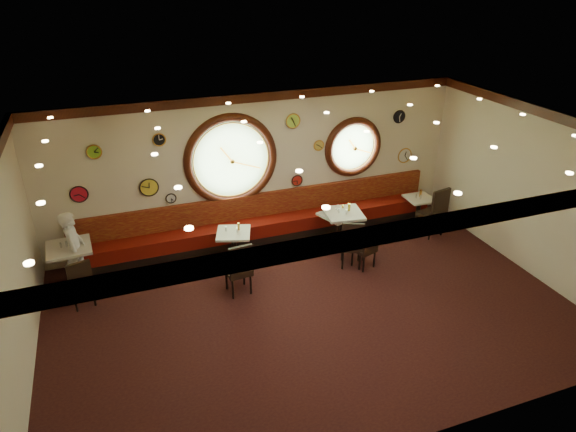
# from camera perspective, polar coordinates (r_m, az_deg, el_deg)

# --- Properties ---
(floor) EXTENTS (9.00, 6.00, 0.00)m
(floor) POSITION_cam_1_polar(r_m,az_deg,el_deg) (9.22, 2.64, -10.33)
(floor) COLOR black
(floor) RESTS_ON ground
(ceiling) EXTENTS (9.00, 6.00, 0.02)m
(ceiling) POSITION_cam_1_polar(r_m,az_deg,el_deg) (7.75, 3.13, 9.00)
(ceiling) COLOR gold
(ceiling) RESTS_ON wall_back
(wall_back) EXTENTS (9.00, 0.02, 3.20)m
(wall_back) POSITION_cam_1_polar(r_m,az_deg,el_deg) (10.94, -3.24, 5.40)
(wall_back) COLOR beige
(wall_back) RESTS_ON floor
(wall_front) EXTENTS (9.00, 0.02, 3.20)m
(wall_front) POSITION_cam_1_polar(r_m,az_deg,el_deg) (6.19, 13.99, -13.75)
(wall_front) COLOR beige
(wall_front) RESTS_ON floor
(wall_left) EXTENTS (0.02, 6.00, 3.20)m
(wall_left) POSITION_cam_1_polar(r_m,az_deg,el_deg) (7.99, -28.66, -6.54)
(wall_left) COLOR beige
(wall_left) RESTS_ON floor
(wall_right) EXTENTS (0.02, 6.00, 3.20)m
(wall_right) POSITION_cam_1_polar(r_m,az_deg,el_deg) (10.80, 25.47, 2.49)
(wall_right) COLOR beige
(wall_right) RESTS_ON floor
(molding_back) EXTENTS (9.00, 0.10, 0.18)m
(molding_back) POSITION_cam_1_polar(r_m,az_deg,el_deg) (10.45, -3.37, 13.06)
(molding_back) COLOR #321109
(molding_back) RESTS_ON wall_back
(molding_front) EXTENTS (9.00, 0.10, 0.18)m
(molding_front) POSITION_cam_1_polar(r_m,az_deg,el_deg) (5.40, 15.43, -1.03)
(molding_front) COLOR #321109
(molding_front) RESTS_ON wall_back
(molding_right) EXTENTS (0.10, 6.00, 0.18)m
(molding_right) POSITION_cam_1_polar(r_m,az_deg,el_deg) (10.32, 26.89, 10.12)
(molding_right) COLOR #321109
(molding_right) RESTS_ON wall_back
(banquette_base) EXTENTS (8.00, 0.55, 0.20)m
(banquette_base) POSITION_cam_1_polar(r_m,az_deg,el_deg) (11.33, -2.63, -2.18)
(banquette_base) COLOR black
(banquette_base) RESTS_ON floor
(banquette_seat) EXTENTS (8.00, 0.55, 0.30)m
(banquette_seat) POSITION_cam_1_polar(r_m,az_deg,el_deg) (11.21, -2.66, -1.06)
(banquette_seat) COLOR #5C0D07
(banquette_seat) RESTS_ON banquette_base
(banquette_back) EXTENTS (8.00, 0.10, 0.55)m
(banquette_back) POSITION_cam_1_polar(r_m,az_deg,el_deg) (11.22, -3.04, 1.24)
(banquette_back) COLOR #60070E
(banquette_back) RESTS_ON wall_back
(porthole_left_glass) EXTENTS (1.66, 0.02, 1.66)m
(porthole_left_glass) POSITION_cam_1_polar(r_m,az_deg,el_deg) (10.71, -6.36, 6.22)
(porthole_left_glass) COLOR #96D07D
(porthole_left_glass) RESTS_ON wall_back
(porthole_left_frame) EXTENTS (1.98, 0.18, 1.98)m
(porthole_left_frame) POSITION_cam_1_polar(r_m,az_deg,el_deg) (10.69, -6.34, 6.19)
(porthole_left_frame) COLOR #321109
(porthole_left_frame) RESTS_ON wall_back
(porthole_left_ring) EXTENTS (1.61, 0.03, 1.61)m
(porthole_left_ring) POSITION_cam_1_polar(r_m,az_deg,el_deg) (10.66, -6.29, 6.14)
(porthole_left_ring) COLOR gold
(porthole_left_ring) RESTS_ON wall_back
(porthole_right_glass) EXTENTS (1.10, 0.02, 1.10)m
(porthole_right_glass) POSITION_cam_1_polar(r_m,az_deg,el_deg) (11.66, 7.21, 7.61)
(porthole_right_glass) COLOR #96D07D
(porthole_right_glass) RESTS_ON wall_back
(porthole_right_frame) EXTENTS (1.38, 0.18, 1.38)m
(porthole_right_frame) POSITION_cam_1_polar(r_m,az_deg,el_deg) (11.65, 7.24, 7.59)
(porthole_right_frame) COLOR #321109
(porthole_right_frame) RESTS_ON wall_back
(porthole_right_ring) EXTENTS (1.09, 0.03, 1.09)m
(porthole_right_ring) POSITION_cam_1_polar(r_m,az_deg,el_deg) (11.62, 7.31, 7.54)
(porthole_right_ring) COLOR gold
(porthole_right_ring) RESTS_ON wall_back
(wall_clock_0) EXTENTS (0.30, 0.03, 0.30)m
(wall_clock_0) POSITION_cam_1_polar(r_m,az_deg,el_deg) (10.84, 0.54, 10.52)
(wall_clock_0) COLOR #B0DE45
(wall_clock_0) RESTS_ON wall_back
(wall_clock_1) EXTENTS (0.24, 0.03, 0.24)m
(wall_clock_1) POSITION_cam_1_polar(r_m,az_deg,el_deg) (10.26, -14.13, 8.23)
(wall_clock_1) COLOR black
(wall_clock_1) RESTS_ON wall_back
(wall_clock_2) EXTENTS (0.28, 0.03, 0.28)m
(wall_clock_2) POSITION_cam_1_polar(r_m,az_deg,el_deg) (11.99, 12.23, 10.75)
(wall_clock_2) COLOR black
(wall_clock_2) RESTS_ON wall_back
(wall_clock_3) EXTENTS (0.26, 0.03, 0.26)m
(wall_clock_3) POSITION_cam_1_polar(r_m,az_deg,el_deg) (10.25, -20.74, 6.69)
(wall_clock_3) COLOR #7BBB25
(wall_clock_3) RESTS_ON wall_back
(wall_clock_4) EXTENTS (0.34, 0.03, 0.34)m
(wall_clock_4) POSITION_cam_1_polar(r_m,az_deg,el_deg) (12.40, 12.81, 6.59)
(wall_clock_4) COLOR silver
(wall_clock_4) RESTS_ON wall_back
(wall_clock_5) EXTENTS (0.22, 0.03, 0.22)m
(wall_clock_5) POSITION_cam_1_polar(r_m,az_deg,el_deg) (11.23, 3.42, 7.85)
(wall_clock_5) COLOR gold
(wall_clock_5) RESTS_ON wall_back
(wall_clock_6) EXTENTS (0.20, 0.03, 0.20)m
(wall_clock_6) POSITION_cam_1_polar(r_m,az_deg,el_deg) (10.71, -12.88, 1.95)
(wall_clock_6) COLOR silver
(wall_clock_6) RESTS_ON wall_back
(wall_clock_7) EXTENTS (0.32, 0.03, 0.32)m
(wall_clock_7) POSITION_cam_1_polar(r_m,az_deg,el_deg) (10.54, -22.21, 2.27)
(wall_clock_7) COLOR red
(wall_clock_7) RESTS_ON wall_back
(wall_clock_8) EXTENTS (0.24, 0.03, 0.24)m
(wall_clock_8) POSITION_cam_1_polar(r_m,az_deg,el_deg) (11.31, 0.99, 3.98)
(wall_clock_8) COLOR red
(wall_clock_8) RESTS_ON wall_back
(wall_clock_9) EXTENTS (0.36, 0.03, 0.36)m
(wall_clock_9) POSITION_cam_1_polar(r_m,az_deg,el_deg) (10.56, -15.18, 3.10)
(wall_clock_9) COLOR yellow
(wall_clock_9) RESTS_ON wall_back
(table_a) EXTENTS (0.82, 0.82, 0.85)m
(table_a) POSITION_cam_1_polar(r_m,az_deg,el_deg) (10.35, -22.90, -4.65)
(table_a) COLOR black
(table_a) RESTS_ON floor
(table_b) EXTENTS (0.82, 0.82, 0.72)m
(table_b) POSITION_cam_1_polar(r_m,az_deg,el_deg) (10.33, -6.02, -3.09)
(table_b) COLOR black
(table_b) RESTS_ON floor
(table_c) EXTENTS (0.86, 0.86, 0.83)m
(table_c) POSITION_cam_1_polar(r_m,az_deg,el_deg) (10.89, 6.14, -1.04)
(table_c) COLOR black
(table_c) RESTS_ON floor
(table_d) EXTENTS (0.86, 0.86, 0.74)m
(table_d) POSITION_cam_1_polar(r_m,az_deg,el_deg) (11.01, 5.53, -1.02)
(table_d) COLOR black
(table_d) RESTS_ON floor
(table_e) EXTENTS (0.62, 0.62, 0.66)m
(table_e) POSITION_cam_1_polar(r_m,az_deg,el_deg) (12.26, 14.30, 0.96)
(table_e) COLOR black
(table_e) RESTS_ON floor
(chair_a) EXTENTS (0.49, 0.49, 0.59)m
(chair_a) POSITION_cam_1_polar(r_m,az_deg,el_deg) (9.67, -22.10, -6.69)
(chair_a) COLOR black
(chair_a) RESTS_ON floor
(chair_b) EXTENTS (0.48, 0.48, 0.66)m
(chair_b) POSITION_cam_1_polar(r_m,az_deg,el_deg) (9.31, -5.42, -5.55)
(chair_b) COLOR black
(chair_b) RESTS_ON floor
(chair_c) EXTENTS (0.50, 0.50, 0.59)m
(chair_c) POSITION_cam_1_polar(r_m,az_deg,el_deg) (10.19, 8.83, -3.15)
(chair_c) COLOR black
(chair_c) RESTS_ON floor
(chair_d) EXTENTS (0.57, 0.57, 0.64)m
(chair_d) POSITION_cam_1_polar(r_m,az_deg,el_deg) (10.15, 7.13, -2.82)
(chair_d) COLOR black
(chair_d) RESTS_ON floor
(chair_e) EXTENTS (0.57, 0.57, 0.72)m
(chair_e) POSITION_cam_1_polar(r_m,az_deg,el_deg) (11.68, 16.09, 0.74)
(chair_e) COLOR black
(chair_e) RESTS_ON floor
(condiment_a_salt) EXTENTS (0.04, 0.04, 0.10)m
(condiment_a_salt) POSITION_cam_1_polar(r_m,az_deg,el_deg) (10.19, -23.94, -2.99)
(condiment_a_salt) COLOR #BAB9BE
(condiment_a_salt) RESTS_ON table_a
(condiment_b_salt) EXTENTS (0.04, 0.04, 0.10)m
(condiment_b_salt) POSITION_cam_1_polar(r_m,az_deg,el_deg) (10.24, -6.92, -1.42)
(condiment_b_salt) COLOR silver
(condiment_b_salt) RESTS_ON table_b
(condiment_c_salt) EXTENTS (0.04, 0.04, 0.10)m
(condiment_c_salt) POSITION_cam_1_polar(r_m,az_deg,el_deg) (10.70, 5.67, 0.57)
(condiment_c_salt) COLOR silver
(condiment_c_salt) RESTS_ON table_c
(condiment_d_salt) EXTENTS (0.04, 0.04, 0.11)m
(condiment_d_salt) POSITION_cam_1_polar(r_m,az_deg,el_deg) (10.87, 5.39, 0.55)
(condiment_d_salt) COLOR silver
(condiment_d_salt) RESTS_ON table_d
(condiment_a_pepper) EXTENTS (0.04, 0.04, 0.11)m
(condiment_a_pepper) POSITION_cam_1_polar(r_m,az_deg,el_deg) (10.18, -23.39, -2.88)
(condiment_a_pepper) COLOR silver
(condiment_a_pepper) RESTS_ON table_a
(condiment_b_pepper) EXTENTS (0.03, 0.03, 0.10)m
(condiment_b_pepper) POSITION_cam_1_polar(r_m,az_deg,el_deg) (10.17, -5.70, -1.57)
(condiment_b_pepper) COLOR silver
(condiment_b_pepper) RESTS_ON table_b
(condiment_c_pepper) EXTENTS (0.04, 0.04, 0.10)m
(condiment_c_pepper) POSITION_cam_1_polar(r_m,az_deg,el_deg) (10.66, 6.47, 0.44)
(condiment_c_pepper) COLOR silver
(condiment_c_pepper) RESTS_ON table_c
(condiment_d_pepper) EXTENTS (0.04, 0.04, 0.10)m
(condiment_d_pepper) POSITION_cam_1_polar(r_m,az_deg,el_deg) (10.83, 5.55, 0.40)
(condiment_d_pepper) COLOR #B9B9BD
(condiment_d_pepper) RESTS_ON table_d
(condiment_a_bottle) EXTENTS (0.05, 0.05, 0.16)m
(condiment_a_bottle) POSITION_cam_1_polar(r_m,az_deg,el_deg) (10.25, -22.87, -2.41)
(condiment_a_bottle) COLOR gold
(condiment_a_bottle) RESTS_ON table_a
(condiment_b_bottle) EXTENTS (0.05, 0.05, 0.15)m
(condiment_b_bottle) POSITION_cam_1_polar(r_m,az_deg,el_deg) (10.24, -5.51, -1.17)
(condiment_b_bottle) COLOR gold
(condiment_b_bottle) RESTS_ON table_b
(condiment_c_bottle) EXTENTS (0.05, 0.05, 0.16)m
(condiment_c_bottle) POSITION_cam_1_polar(r_m,az_deg,el_deg) (10.80, 6.81, 0.97)
(condiment_c_bottle) COLOR gold
(condiment_c_bottle) RESTS_ON table_c
(condiment_d_bottle) EXTENTS (0.05, 0.05, 0.15)m
(condiment_d_bottle) POSITION_cam_1_polar(r_m,az_deg,el_deg) (10.97, 6.09, 0.85)
(condiment_d_bottle) COLOR gold
(condiment_d_bottle) RESTS_ON table_d
(condiment_e_salt) EXTENTS (0.03, 0.03, 0.09)m
(condiment_e_salt) POSITION_cam_1_polar(r_m,az_deg,el_deg) (12.10, 14.06, 2.14)
(condiment_e_salt) COLOR silver
(condiment_e_salt) RESTS_ON table_e
(condiment_e_pepper) EXTENTS (0.04, 0.04, 0.11)m
(condiment_e_pepper) POSITION_cam_1_polar(r_m,az_deg,el_deg) (12.07, 14.52, 2.06)
(condiment_e_pepper) COLOR silver
(condiment_e_pepper) RESTS_ON table_e
(condiment_e_bottle) EXTENTS (0.05, 0.05, 0.17)m
(condiment_e_bottle) POSITION_cam_1_polar(r_m,az_deg,el_deg) (12.19, 14.52, 2.48)
(condiment_e_bottle) COLOR gold
(condiment_e_bottle) RESTS_ON table_e
(waiter) EXTENTS (0.40, 0.58, 1.54)m
(waiter) POSITION_cam_1_polar(r_m,az_deg,el_deg) (10.20, -22.57, -3.53)
(waiter) COLOR white
(waiter) RESTS_ON floor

